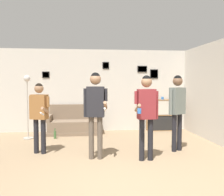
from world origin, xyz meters
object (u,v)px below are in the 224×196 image
object	(u,v)px
bookshelf	(160,115)
person_watcher_holding_cup	(146,108)
couch	(74,124)
person_spectator_near_bookshelf	(177,104)
bottle_on_floor	(55,135)
person_player_foreground_left	(39,111)
floor_lamp	(27,96)
person_player_foreground_center	(95,105)
drinking_cup	(163,98)

from	to	relation	value
bookshelf	person_watcher_holding_cup	size ratio (longest dim) A/B	0.60
couch	person_spectator_near_bookshelf	world-z (taller)	person_spectator_near_bookshelf
person_watcher_holding_cup	bottle_on_floor	distance (m)	3.23
person_player_foreground_left	bookshelf	bearing A→B (deg)	34.04
floor_lamp	person_player_foreground_left	bearing A→B (deg)	-68.85
couch	person_spectator_near_bookshelf	xyz separation A→B (m)	(2.48, -2.32, 0.81)
couch	bookshelf	distance (m)	2.87
person_spectator_near_bookshelf	floor_lamp	bearing A→B (deg)	155.78
person_player_foreground_left	floor_lamp	bearing A→B (deg)	111.15
person_player_foreground_left	person_player_foreground_center	xyz separation A→B (m)	(1.24, -0.55, 0.16)
person_player_foreground_center	drinking_cup	size ratio (longest dim) A/B	19.78
bookshelf	person_player_foreground_center	world-z (taller)	person_player_foreground_center
person_player_foreground_center	bottle_on_floor	size ratio (longest dim) A/B	6.10
couch	person_player_foreground_left	bearing A→B (deg)	-107.25
person_spectator_near_bookshelf	bottle_on_floor	distance (m)	3.55
floor_lamp	person_spectator_near_bookshelf	world-z (taller)	floor_lamp
floor_lamp	bottle_on_floor	bearing A→B (deg)	-5.54
couch	bottle_on_floor	xyz separation A→B (m)	(-0.52, -0.70, -0.18)
person_player_foreground_center	bottle_on_floor	distance (m)	2.52
person_player_foreground_center	bottle_on_floor	bearing A→B (deg)	117.91
floor_lamp	person_player_foreground_left	world-z (taller)	floor_lamp
couch	person_spectator_near_bookshelf	bearing A→B (deg)	-43.05
person_player_foreground_center	person_spectator_near_bookshelf	size ratio (longest dim) A/B	1.02
person_player_foreground_left	person_watcher_holding_cup	distance (m)	2.39
person_player_foreground_center	drinking_cup	world-z (taller)	person_player_foreground_center
person_spectator_near_bookshelf	drinking_cup	distance (m)	2.55
bottle_on_floor	couch	bearing A→B (deg)	53.11
person_watcher_holding_cup	couch	bearing A→B (deg)	118.29
couch	bottle_on_floor	size ratio (longest dim) A/B	5.58
drinking_cup	bottle_on_floor	bearing A→B (deg)	-165.48
person_spectator_near_bookshelf	bottle_on_floor	xyz separation A→B (m)	(-3.00, 1.62, -0.99)
floor_lamp	bottle_on_floor	size ratio (longest dim) A/B	6.13
bookshelf	person_spectator_near_bookshelf	distance (m)	2.60
couch	drinking_cup	bearing A→B (deg)	3.83
person_player_foreground_left	person_spectator_near_bookshelf	distance (m)	3.17
floor_lamp	drinking_cup	world-z (taller)	floor_lamp
person_watcher_holding_cup	person_spectator_near_bookshelf	bearing A→B (deg)	35.31
drinking_cup	bookshelf	bearing A→B (deg)	-179.41
couch	bottle_on_floor	distance (m)	0.89
person_watcher_holding_cup	bookshelf	bearing A→B (deg)	68.09
couch	person_watcher_holding_cup	distance (m)	3.44
person_spectator_near_bookshelf	person_player_foreground_left	bearing A→B (deg)	177.73
person_watcher_holding_cup	drinking_cup	bearing A→B (deg)	67.02
person_player_foreground_left	person_player_foreground_center	distance (m)	1.36
couch	drinking_cup	xyz separation A→B (m)	(2.92, 0.20, 0.79)
person_player_foreground_left	person_watcher_holding_cup	bearing A→B (deg)	-18.47
couch	floor_lamp	world-z (taller)	floor_lamp
bookshelf	person_player_foreground_center	bearing A→B (deg)	-128.01
person_player_foreground_center	person_spectator_near_bookshelf	world-z (taller)	person_player_foreground_center
bookshelf	person_player_foreground_left	size ratio (longest dim) A/B	0.66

